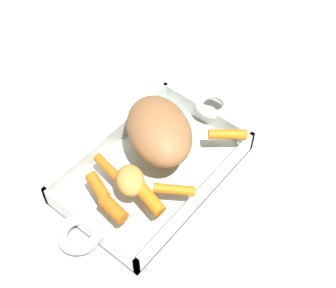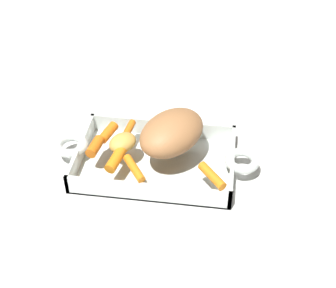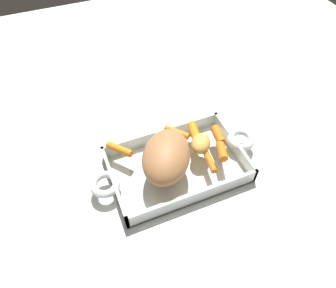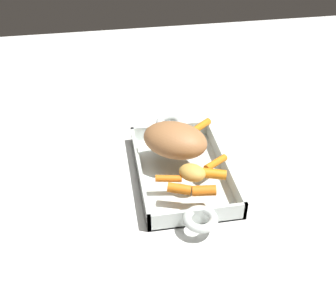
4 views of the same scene
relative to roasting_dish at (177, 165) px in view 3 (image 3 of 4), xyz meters
The scene contains 10 objects.
ground_plane 0.01m from the roasting_dish, ahead, with size 1.91×1.91×0.00m, color silver.
roasting_dish is the anchor object (origin of this frame).
pork_roast 0.07m from the roasting_dish, 159.67° to the right, with size 0.15×0.10×0.07m, color #A66F42.
baby_carrot_long 0.13m from the roasting_dish, ahead, with size 0.02×0.02×0.05m, color orange.
baby_carrot_northeast 0.09m from the roasting_dish, 37.18° to the left, with size 0.02×0.02×0.06m, color orange.
baby_carrot_southeast 0.09m from the roasting_dish, 34.66° to the right, with size 0.01×0.01×0.06m, color orange.
baby_carrot_short 0.11m from the roasting_dish, 15.39° to the right, with size 0.02×0.02×0.05m, color orange.
baby_carrot_center_left 0.14m from the roasting_dish, 149.40° to the left, with size 0.02×0.02×0.07m, color orange.
baby_carrot_southwest 0.08m from the roasting_dish, 67.46° to the left, with size 0.02×0.02×0.07m, color orange.
potato_halved 0.08m from the roasting_dish, ahead, with size 0.06×0.05×0.03m, color gold.
Camera 3 is at (-0.18, -0.39, 0.61)m, focal length 32.62 mm.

